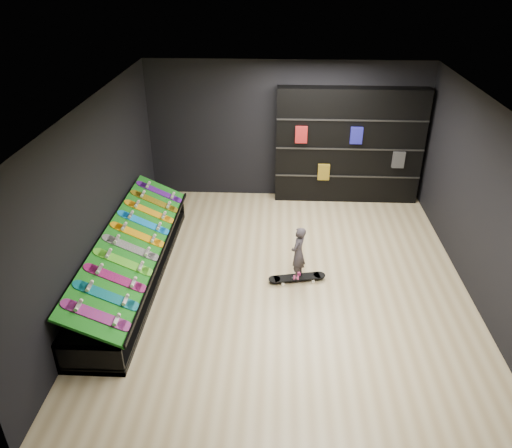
{
  "coord_description": "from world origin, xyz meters",
  "views": [
    {
      "loc": [
        -0.16,
        -6.93,
        4.91
      ],
      "look_at": [
        -0.5,
        0.2,
        1.0
      ],
      "focal_mm": 35.0,
      "sensor_mm": 36.0,
      "label": 1
    }
  ],
  "objects_px": {
    "display_rack": "(134,266)",
    "back_shelving": "(349,146)",
    "floor_skateboard": "(297,279)",
    "child": "(298,263)"
  },
  "relations": [
    {
      "from": "display_rack",
      "to": "child",
      "type": "relative_size",
      "value": 7.98
    },
    {
      "from": "child",
      "to": "display_rack",
      "type": "bearing_deg",
      "value": -64.02
    },
    {
      "from": "display_rack",
      "to": "back_shelving",
      "type": "bearing_deg",
      "value": 40.46
    },
    {
      "from": "floor_skateboard",
      "to": "child",
      "type": "height_order",
      "value": "child"
    },
    {
      "from": "display_rack",
      "to": "back_shelving",
      "type": "distance_m",
      "value": 5.21
    },
    {
      "from": "back_shelving",
      "to": "child",
      "type": "distance_m",
      "value": 3.58
    },
    {
      "from": "floor_skateboard",
      "to": "child",
      "type": "distance_m",
      "value": 0.33
    },
    {
      "from": "display_rack",
      "to": "back_shelving",
      "type": "xyz_separation_m",
      "value": [
        3.89,
        3.32,
        1.0
      ]
    },
    {
      "from": "display_rack",
      "to": "back_shelving",
      "type": "height_order",
      "value": "back_shelving"
    },
    {
      "from": "back_shelving",
      "to": "floor_skateboard",
      "type": "distance_m",
      "value": 3.67
    }
  ]
}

